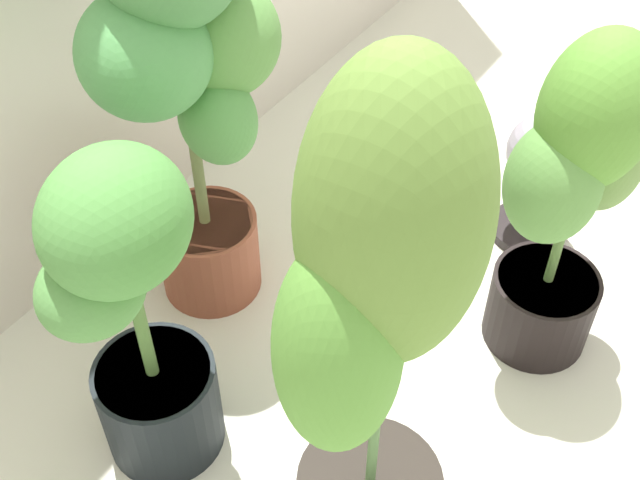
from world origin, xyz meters
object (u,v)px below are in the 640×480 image
object	(u,v)px
potted_plant_back_left	(133,314)
potted_plant_front_right	(572,191)
potted_plant_back_center	(184,59)
nutrient_bottle	(340,319)
potted_plant_front_left	(372,350)
floor_fan	(543,162)

from	to	relation	value
potted_plant_back_left	potted_plant_front_right	distance (m)	0.82
potted_plant_back_center	nutrient_bottle	distance (m)	0.61
potted_plant_back_left	potted_plant_back_center	bearing A→B (deg)	25.28
potted_plant_back_left	nutrient_bottle	xyz separation A→B (m)	(0.38, -0.17, -0.28)
potted_plant_back_left	nutrient_bottle	world-z (taller)	potted_plant_back_left
potted_plant_front_left	floor_fan	size ratio (longest dim) A/B	2.96
potted_plant_front_right	floor_fan	size ratio (longest dim) A/B	2.18
potted_plant_front_left	nutrient_bottle	bearing A→B (deg)	38.04
potted_plant_front_left	floor_fan	xyz separation A→B (m)	(0.90, 0.08, -0.35)
potted_plant_back_center	nutrient_bottle	bearing A→B (deg)	-89.47
potted_plant_back_center	potted_plant_front_right	bearing A→B (deg)	-67.54
potted_plant_front_left	potted_plant_front_right	world-z (taller)	potted_plant_front_left
potted_plant_front_right	potted_plant_back_center	bearing A→B (deg)	112.46
floor_fan	nutrient_bottle	size ratio (longest dim) A/B	1.60
potted_plant_front_left	potted_plant_front_right	xyz separation A→B (m)	(0.61, -0.06, -0.15)
potted_plant_back_center	potted_plant_back_left	bearing A→B (deg)	-154.72
potted_plant_back_center	floor_fan	xyz separation A→B (m)	(0.56, -0.53, -0.38)
potted_plant_back_center	potted_plant_front_left	bearing A→B (deg)	-118.92
potted_plant_back_left	floor_fan	bearing A→B (deg)	-20.57
floor_fan	potted_plant_front_right	bearing A→B (deg)	-6.24
potted_plant_back_center	potted_plant_front_left	distance (m)	0.70
potted_plant_back_left	potted_plant_front_right	bearing A→B (deg)	-37.12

